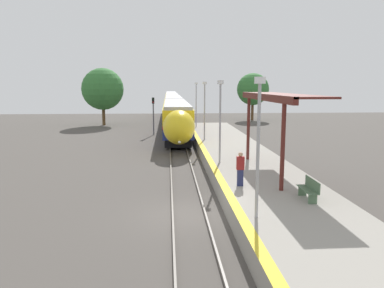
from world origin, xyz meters
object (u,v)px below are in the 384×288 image
lamppost_near (258,138)px  lamppost_far (205,107)px  person_waiting (240,168)px  lamppost_mid (220,116)px  lamppost_farthest (196,102)px  train (173,104)px  railway_signal (153,112)px  platform_bench (310,189)px

lamppost_near → lamppost_far: same height
person_waiting → lamppost_far: size_ratio=0.32×
lamppost_mid → lamppost_far: size_ratio=1.00×
lamppost_far → lamppost_near: bearing=-90.0°
lamppost_farthest → train: bearing=94.9°
lamppost_mid → train: bearing=92.8°
lamppost_near → person_waiting: bearing=87.0°
lamppost_mid → lamppost_far: same height
person_waiting → lamppost_farthest: bearing=90.5°
railway_signal → lamppost_far: size_ratio=0.84×
platform_bench → lamppost_farthest: size_ratio=0.31×
lamppost_near → lamppost_farthest: 29.63m
train → lamppost_near: 57.11m
person_waiting → lamppost_mid: bearing=92.3°
railway_signal → lamppost_mid: size_ratio=0.84×
train → lamppost_farthest: size_ratio=16.21×
lamppost_far → train: bearing=93.6°
person_waiting → lamppost_far: bearing=90.8°
platform_bench → lamppost_mid: (-2.74, 7.92, 2.46)m
lamppost_near → lamppost_far: (0.00, 19.75, 0.00)m
lamppost_mid → lamppost_farthest: (0.00, 19.75, 0.00)m
person_waiting → railway_signal: railway_signal is taller
platform_bench → railway_signal: railway_signal is taller
railway_signal → lamppost_farthest: (4.89, -0.34, 1.19)m
lamppost_near → railway_signal: bearing=99.3°
train → lamppost_farthest: 27.56m
railway_signal → lamppost_far: lamppost_far is taller
railway_signal → lamppost_mid: (4.89, -20.10, 1.19)m
lamppost_mid → person_waiting: bearing=-87.7°
platform_bench → person_waiting: size_ratio=0.95×
train → person_waiting: (2.56, -52.73, -0.47)m
train → platform_bench: bearing=-84.7°
platform_bench → railway_signal: 29.07m
railway_signal → lamppost_far: bearing=-64.4°
person_waiting → lamppost_farthest: lamppost_farthest is taller
platform_bench → railway_signal: bearing=105.2°
railway_signal → platform_bench: bearing=-74.8°
railway_signal → lamppost_mid: bearing=-76.3°
platform_bench → lamppost_near: bearing=-144.6°
railway_signal → lamppost_near: lamppost_near is taller
railway_signal → lamppost_mid: 20.72m
railway_signal → lamppost_far: (4.89, -10.22, 1.19)m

